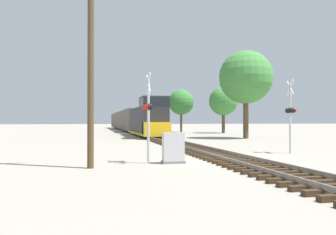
% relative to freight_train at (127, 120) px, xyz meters
% --- Properties ---
extents(ground_plane, '(400.00, 400.00, 0.00)m').
position_rel_freight_train_xyz_m(ground_plane, '(0.00, -50.66, -2.07)').
color(ground_plane, gray).
extents(rail_track_bed, '(2.60, 160.00, 0.31)m').
position_rel_freight_train_xyz_m(rail_track_bed, '(0.00, -50.66, -1.93)').
color(rail_track_bed, '#382819').
rests_on(rail_track_bed, ground).
extents(freight_train, '(2.92, 65.17, 4.67)m').
position_rel_freight_train_xyz_m(freight_train, '(0.00, 0.00, 0.00)').
color(freight_train, '#232326').
rests_on(freight_train, ground).
extents(crossing_signal_near, '(0.33, 1.00, 4.17)m').
position_rel_freight_train_xyz_m(crossing_signal_near, '(-4.13, -50.66, 0.35)').
color(crossing_signal_near, '#B7B7BC').
rests_on(crossing_signal_near, ground).
extents(crossing_signal_far, '(0.45, 1.01, 4.44)m').
position_rel_freight_train_xyz_m(crossing_signal_far, '(5.07, -47.99, 0.44)').
color(crossing_signal_far, '#B7B7BC').
rests_on(crossing_signal_far, ground).
extents(relay_cabinet, '(1.07, 0.53, 1.42)m').
position_rel_freight_train_xyz_m(relay_cabinet, '(-2.99, -50.94, -1.37)').
color(relay_cabinet, slate).
rests_on(relay_cabinet, ground).
extents(utility_pole, '(1.80, 0.27, 9.83)m').
position_rel_freight_train_xyz_m(utility_pole, '(-6.71, -51.71, 3.00)').
color(utility_pole, '#4C3A23').
rests_on(utility_pole, ground).
extents(tree_far_right, '(5.97, 5.97, 9.86)m').
position_rel_freight_train_xyz_m(tree_far_right, '(10.04, -31.94, 4.77)').
color(tree_far_right, brown).
rests_on(tree_far_right, ground).
extents(tree_mid_background, '(4.68, 4.68, 7.53)m').
position_rel_freight_train_xyz_m(tree_mid_background, '(13.98, -15.96, 3.09)').
color(tree_mid_background, brown).
rests_on(tree_mid_background, ground).
extents(tree_deep_background, '(4.45, 4.45, 7.49)m').
position_rel_freight_train_xyz_m(tree_deep_background, '(8.36, -10.52, 3.17)').
color(tree_deep_background, brown).
rests_on(tree_deep_background, ground).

